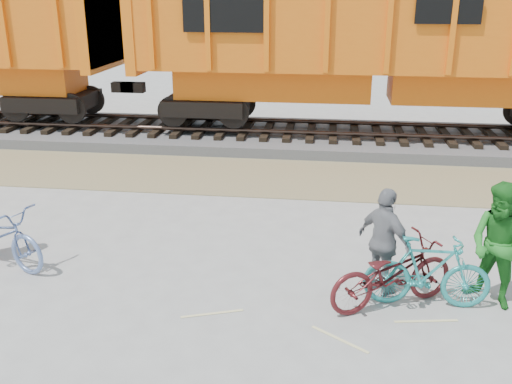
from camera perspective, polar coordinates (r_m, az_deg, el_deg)
ground at (r=8.90m, az=3.08°, el=-9.82°), size 120.00×120.00×0.00m
gravel_strip at (r=13.94m, az=4.89°, el=1.37°), size 120.00×3.00×0.02m
ballast_bed at (r=17.26m, az=5.50°, el=5.44°), size 120.00×4.00×0.30m
track at (r=17.18m, az=5.53°, el=6.48°), size 120.00×2.60×0.24m
hopper_car_center at (r=16.84m, az=12.58°, el=14.58°), size 14.00×3.13×4.65m
bicycle_teal at (r=8.61m, az=16.74°, el=-7.69°), size 1.82×0.54×1.09m
bicycle_maroon at (r=8.48m, az=13.45°, el=-7.94°), size 2.08×1.56×1.05m
person_man at (r=8.85m, az=23.21°, el=-4.97°), size 1.14×1.12×1.86m
person_woman at (r=8.69m, az=12.72°, el=-4.90°), size 0.97×0.99×1.67m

